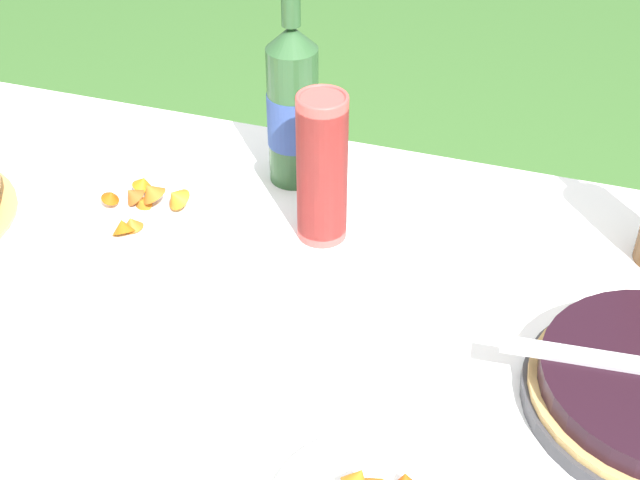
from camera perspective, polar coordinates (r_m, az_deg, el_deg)
garden_table at (r=1.23m, az=-3.92°, el=-7.05°), size 1.60×0.90×0.68m
tablecloth at (r=1.19m, az=-4.03°, el=-5.21°), size 1.61×0.91×0.10m
cup_stack at (r=1.25m, az=0.13°, el=4.55°), size 0.07×0.07×0.23m
cider_bottle_green at (r=1.37m, az=-1.74°, el=8.58°), size 0.08×0.08×0.34m
snack_plate_near at (r=1.36m, az=-11.21°, el=1.90°), size 0.21×0.21×0.06m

